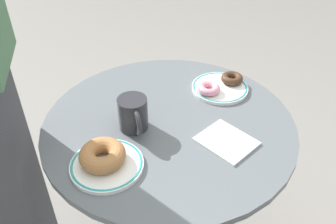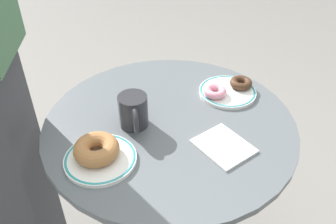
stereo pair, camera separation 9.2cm
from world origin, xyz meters
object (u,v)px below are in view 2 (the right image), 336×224
at_px(plate_left, 100,159).
at_px(paper_napkin, 224,146).
at_px(donut_pink_frosted, 215,91).
at_px(donut_chocolate, 241,83).
at_px(cafe_table, 169,176).
at_px(donut_cinnamon, 96,149).
at_px(plate_right, 227,92).
at_px(coffee_mug, 133,112).

relative_size(plate_left, paper_napkin, 1.31).
distance_m(donut_pink_frosted, paper_napkin, 0.21).
relative_size(donut_chocolate, paper_napkin, 0.51).
xyz_separation_m(cafe_table, donut_cinnamon, (-0.22, -0.03, 0.24)).
relative_size(cafe_table, plate_left, 4.19).
height_order(plate_right, donut_chocolate, donut_chocolate).
bearing_deg(plate_right, paper_napkin, -132.07).
distance_m(donut_cinnamon, donut_pink_frosted, 0.39).
distance_m(plate_left, plate_right, 0.44).
relative_size(donut_cinnamon, coffee_mug, 0.95).
distance_m(cafe_table, plate_right, 0.31).
bearing_deg(donut_pink_frosted, donut_chocolate, -3.56).
bearing_deg(plate_left, donut_chocolate, 6.47).
xyz_separation_m(cafe_table, plate_right, (0.22, 0.02, 0.22)).
bearing_deg(donut_chocolate, donut_cinnamon, -174.71).
bearing_deg(plate_left, paper_napkin, -23.19).
bearing_deg(donut_chocolate, coffee_mug, 176.74).
xyz_separation_m(plate_right, paper_napkin, (-0.16, -0.18, -0.00)).
bearing_deg(donut_cinnamon, paper_napkin, -24.68).
distance_m(cafe_table, donut_pink_frosted, 0.29).
bearing_deg(donut_cinnamon, plate_left, -74.92).
bearing_deg(donut_chocolate, plate_right, 175.42).
relative_size(plate_right, paper_napkin, 1.29).
xyz_separation_m(donut_cinnamon, paper_napkin, (0.28, -0.13, -0.03)).
distance_m(donut_cinnamon, donut_chocolate, 0.49).
height_order(cafe_table, donut_chocolate, donut_chocolate).
height_order(plate_right, donut_cinnamon, donut_cinnamon).
xyz_separation_m(donut_cinnamon, donut_chocolate, (0.48, 0.04, -0.01)).
bearing_deg(paper_napkin, donut_pink_frosted, 57.85).
bearing_deg(donut_chocolate, paper_napkin, -140.06).
xyz_separation_m(donut_pink_frosted, coffee_mug, (-0.26, 0.01, 0.02)).
relative_size(cafe_table, donut_cinnamon, 6.65).
height_order(paper_napkin, coffee_mug, coffee_mug).
xyz_separation_m(donut_chocolate, donut_pink_frosted, (-0.09, 0.01, 0.00)).
relative_size(plate_left, donut_chocolate, 2.56).
height_order(cafe_table, plate_left, plate_left).
bearing_deg(plate_right, coffee_mug, 176.95).
distance_m(cafe_table, donut_chocolate, 0.35).
height_order(plate_left, donut_cinnamon, donut_cinnamon).
bearing_deg(plate_right, plate_left, -172.35).
bearing_deg(paper_napkin, cafe_table, 110.46).
distance_m(plate_right, donut_cinnamon, 0.44).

